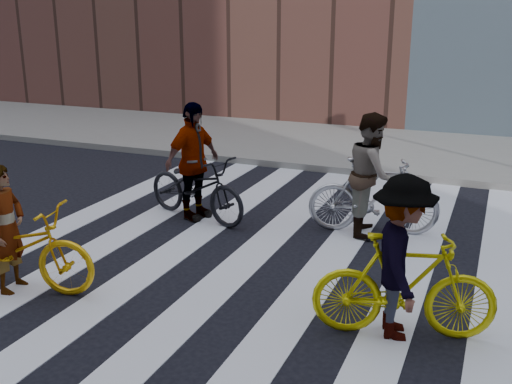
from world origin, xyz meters
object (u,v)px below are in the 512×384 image
Objects in this scene: rider_left at (7,228)px; rider_right at (402,258)px; bike_yellow_left at (12,248)px; bike_dark_rear at (196,187)px; rider_mid at (372,174)px; rider_rear at (193,162)px; bike_silver_mid at (374,196)px; bike_yellow_right at (404,286)px.

rider_left is 4.70m from rider_right.
bike_yellow_left is 1.02× the size of bike_dark_rear.
rider_rear is (-2.89, -0.45, 0.03)m from rider_mid.
bike_silver_mid is 3.16m from rider_right.
bike_yellow_right reaches higher than bike_yellow_left.
rider_rear is (0.80, 3.30, 0.17)m from rider_left.
rider_left is at bearing 83.60° from bike_yellow_right.
bike_silver_mid is (3.68, 3.75, 0.05)m from bike_yellow_left.
bike_dark_rear is at bearing -26.14° from bike_yellow_left.
bike_yellow_right is 4.68m from rider_rear.
bike_silver_mid is at bearing 1.53° from rider_right.
bike_yellow_right is 4.62m from bike_dark_rear.
rider_mid is at bearing 2.40° from rider_right.
bike_yellow_right is at bearing -175.16° from bike_silver_mid.
rider_mid is at bearing -56.68° from bike_yellow_left.
bike_yellow_right reaches higher than bike_dark_rear.
bike_silver_mid is 2.99m from rider_rear.
bike_silver_mid is 5.29m from rider_left.
bike_yellow_right is 0.92× the size of bike_dark_rear.
rider_mid reaches higher than bike_dark_rear.
rider_mid is 1.07× the size of rider_right.
rider_mid is at bearing -57.07° from rider_left.
rider_rear is at bearing 41.36° from bike_yellow_right.
rider_left is (-4.69, -0.73, 0.23)m from bike_yellow_right.
rider_left is at bearing -176.99° from rider_rear.
bike_yellow_right is 1.08× the size of rider_right.
rider_right is (4.59, 0.73, 0.33)m from bike_yellow_left.
rider_rear is at bearing 85.87° from bike_silver_mid.
bike_yellow_left is 3.39m from bike_dark_rear.
bike_yellow_left is 1.12× the size of rider_mid.
rider_left is at bearing 122.69° from rider_mid.
rider_left is 0.85× the size of rider_mid.
bike_dark_rear is (0.80, 3.30, -0.01)m from bike_yellow_left.
rider_left reaches higher than bike_dark_rear.
bike_silver_mid is at bearing -57.07° from bike_yellow_left.
bike_yellow_left is at bearing -176.99° from bike_dark_rear.
bike_dark_rear is at bearing -26.96° from rider_left.
rider_right reaches higher than bike_silver_mid.
rider_rear is at bearing 41.02° from rider_right.
rider_rear is at bearing -25.32° from bike_yellow_left.
bike_yellow_right is at bearing -107.14° from bike_dark_rear.
bike_dark_rear is (-3.85, 2.57, -0.03)m from bike_yellow_right.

